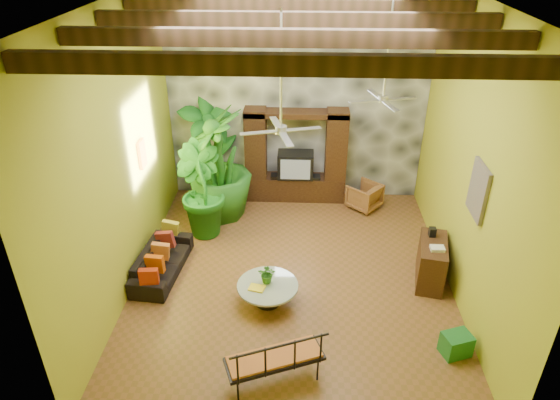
{
  "coord_description": "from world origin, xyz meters",
  "views": [
    {
      "loc": [
        0.11,
        -7.71,
        6.09
      ],
      "look_at": [
        -0.24,
        0.2,
        1.59
      ],
      "focal_mm": 32.0,
      "sensor_mm": 36.0,
      "label": 1
    }
  ],
  "objects_px": {
    "ceiling_fan_front": "(281,117)",
    "tall_plant_b": "(200,190)",
    "sofa": "(162,261)",
    "green_bin": "(456,344)",
    "ceiling_fan_back": "(384,88)",
    "tall_plant_c": "(219,165)",
    "wicker_armchair": "(364,196)",
    "tall_plant_a": "(210,148)",
    "coffee_table": "(268,291)",
    "iron_bench": "(274,359)",
    "entertainment_center": "(296,163)",
    "side_console": "(431,262)"
  },
  "relations": [
    {
      "from": "ceiling_fan_back",
      "to": "tall_plant_a",
      "type": "height_order",
      "value": "ceiling_fan_back"
    },
    {
      "from": "tall_plant_b",
      "to": "tall_plant_c",
      "type": "relative_size",
      "value": 0.8
    },
    {
      "from": "coffee_table",
      "to": "iron_bench",
      "type": "height_order",
      "value": "iron_bench"
    },
    {
      "from": "ceiling_fan_front",
      "to": "tall_plant_c",
      "type": "xyz_separation_m",
      "value": [
        -1.5,
        2.68,
        -2.11
      ]
    },
    {
      "from": "wicker_armchair",
      "to": "ceiling_fan_front",
      "type": "bearing_deg",
      "value": 10.46
    },
    {
      "from": "sofa",
      "to": "coffee_table",
      "type": "height_order",
      "value": "sofa"
    },
    {
      "from": "ceiling_fan_back",
      "to": "tall_plant_c",
      "type": "bearing_deg",
      "value": 161.92
    },
    {
      "from": "ceiling_fan_front",
      "to": "wicker_armchair",
      "type": "distance_m",
      "value": 4.78
    },
    {
      "from": "sofa",
      "to": "wicker_armchair",
      "type": "relative_size",
      "value": 2.66
    },
    {
      "from": "ceiling_fan_back",
      "to": "tall_plant_a",
      "type": "relative_size",
      "value": 0.71
    },
    {
      "from": "wicker_armchair",
      "to": "side_console",
      "type": "xyz_separation_m",
      "value": [
        0.97,
        -2.73,
        0.11
      ]
    },
    {
      "from": "ceiling_fan_back",
      "to": "iron_bench",
      "type": "xyz_separation_m",
      "value": [
        -1.8,
        -3.79,
        -2.86
      ]
    },
    {
      "from": "wicker_armchair",
      "to": "green_bin",
      "type": "height_order",
      "value": "wicker_armchair"
    },
    {
      "from": "ceiling_fan_front",
      "to": "iron_bench",
      "type": "height_order",
      "value": "ceiling_fan_front"
    },
    {
      "from": "ceiling_fan_back",
      "to": "tall_plant_c",
      "type": "relative_size",
      "value": 0.72
    },
    {
      "from": "sofa",
      "to": "tall_plant_a",
      "type": "height_order",
      "value": "tall_plant_a"
    },
    {
      "from": "entertainment_center",
      "to": "sofa",
      "type": "height_order",
      "value": "entertainment_center"
    },
    {
      "from": "entertainment_center",
      "to": "wicker_armchair",
      "type": "xyz_separation_m",
      "value": [
        1.66,
        -0.4,
        -0.65
      ]
    },
    {
      "from": "entertainment_center",
      "to": "side_console",
      "type": "relative_size",
      "value": 2.25
    },
    {
      "from": "side_console",
      "to": "green_bin",
      "type": "xyz_separation_m",
      "value": [
        0.03,
        -1.85,
        -0.23
      ]
    },
    {
      "from": "tall_plant_a",
      "to": "green_bin",
      "type": "distance_m",
      "value": 6.94
    },
    {
      "from": "green_bin",
      "to": "ceiling_fan_front",
      "type": "bearing_deg",
      "value": 153.08
    },
    {
      "from": "wicker_armchair",
      "to": "tall_plant_a",
      "type": "xyz_separation_m",
      "value": [
        -3.7,
        0.41,
        0.99
      ]
    },
    {
      "from": "ceiling_fan_front",
      "to": "coffee_table",
      "type": "relative_size",
      "value": 1.7
    },
    {
      "from": "tall_plant_b",
      "to": "iron_bench",
      "type": "distance_m",
      "value": 4.53
    },
    {
      "from": "tall_plant_b",
      "to": "coffee_table",
      "type": "height_order",
      "value": "tall_plant_b"
    },
    {
      "from": "coffee_table",
      "to": "tall_plant_a",
      "type": "bearing_deg",
      "value": 112.46
    },
    {
      "from": "wicker_armchair",
      "to": "tall_plant_c",
      "type": "bearing_deg",
      "value": -41.13
    },
    {
      "from": "side_console",
      "to": "green_bin",
      "type": "relative_size",
      "value": 2.42
    },
    {
      "from": "ceiling_fan_front",
      "to": "tall_plant_b",
      "type": "height_order",
      "value": "ceiling_fan_front"
    },
    {
      "from": "entertainment_center",
      "to": "tall_plant_b",
      "type": "distance_m",
      "value": 2.58
    },
    {
      "from": "ceiling_fan_front",
      "to": "tall_plant_a",
      "type": "xyz_separation_m",
      "value": [
        -1.84,
        3.55,
        -2.1
      ]
    },
    {
      "from": "entertainment_center",
      "to": "tall_plant_a",
      "type": "distance_m",
      "value": 2.07
    },
    {
      "from": "sofa",
      "to": "tall_plant_c",
      "type": "distance_m",
      "value": 2.61
    },
    {
      "from": "ceiling_fan_front",
      "to": "tall_plant_a",
      "type": "height_order",
      "value": "ceiling_fan_front"
    },
    {
      "from": "entertainment_center",
      "to": "tall_plant_b",
      "type": "bearing_deg",
      "value": -141.43
    },
    {
      "from": "ceiling_fan_back",
      "to": "tall_plant_a",
      "type": "xyz_separation_m",
      "value": [
        -3.64,
        1.95,
        -2.1
      ]
    },
    {
      "from": "tall_plant_b",
      "to": "coffee_table",
      "type": "relative_size",
      "value": 1.89
    },
    {
      "from": "tall_plant_a",
      "to": "sofa",
      "type": "bearing_deg",
      "value": -99.1
    },
    {
      "from": "sofa",
      "to": "wicker_armchair",
      "type": "height_order",
      "value": "wicker_armchair"
    },
    {
      "from": "sofa",
      "to": "green_bin",
      "type": "relative_size",
      "value": 4.13
    },
    {
      "from": "iron_bench",
      "to": "green_bin",
      "type": "relative_size",
      "value": 3.45
    },
    {
      "from": "tall_plant_b",
      "to": "ceiling_fan_front",
      "type": "bearing_deg",
      "value": -46.66
    },
    {
      "from": "tall_plant_b",
      "to": "side_console",
      "type": "xyz_separation_m",
      "value": [
        4.64,
        -1.52,
        -0.61
      ]
    },
    {
      "from": "entertainment_center",
      "to": "ceiling_fan_front",
      "type": "xyz_separation_m",
      "value": [
        -0.2,
        -3.54,
        2.44
      ]
    },
    {
      "from": "ceiling_fan_back",
      "to": "tall_plant_b",
      "type": "bearing_deg",
      "value": 174.83
    },
    {
      "from": "entertainment_center",
      "to": "green_bin",
      "type": "relative_size",
      "value": 5.44
    },
    {
      "from": "ceiling_fan_back",
      "to": "iron_bench",
      "type": "relative_size",
      "value": 1.22
    },
    {
      "from": "ceiling_fan_front",
      "to": "tall_plant_b",
      "type": "xyz_separation_m",
      "value": [
        -1.82,
        1.93,
        -2.37
      ]
    },
    {
      "from": "tall_plant_c",
      "to": "green_bin",
      "type": "xyz_separation_m",
      "value": [
        4.35,
        -4.13,
        -1.09
      ]
    }
  ]
}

